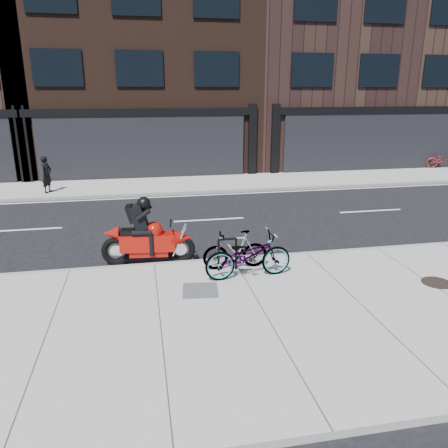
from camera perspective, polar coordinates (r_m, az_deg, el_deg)
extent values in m
plane|color=black|center=(13.05, -0.59, -1.91)|extent=(120.00, 120.00, 0.00)
cube|color=gray|center=(8.56, 5.55, -12.23)|extent=(60.00, 6.00, 0.13)
cube|color=gray|center=(20.45, -4.50, 5.23)|extent=(60.00, 3.50, 0.13)
cube|color=black|center=(26.81, -11.32, 23.21)|extent=(12.00, 10.00, 14.50)
cube|color=black|center=(29.37, 14.63, 20.48)|extent=(12.00, 10.00, 12.50)
cylinder|color=black|center=(10.31, -0.72, -4.12)|extent=(0.05, 0.05, 0.78)
cylinder|color=black|center=(10.41, 1.58, -3.92)|extent=(0.05, 0.05, 0.78)
cylinder|color=black|center=(10.22, 0.44, -1.99)|extent=(0.43, 0.07, 0.05)
imported|color=gray|center=(9.94, 3.19, -4.10)|extent=(2.07, 0.85, 1.06)
imported|color=gray|center=(10.43, 1.48, -3.38)|extent=(1.57, 0.45, 0.94)
torus|color=black|center=(11.19, -5.69, -3.30)|extent=(0.76, 0.23, 0.75)
torus|color=black|center=(11.33, -13.89, -3.48)|extent=(0.76, 0.23, 0.75)
cube|color=#920D06|center=(11.16, -9.93, -2.31)|extent=(1.40, 0.57, 0.43)
cone|color=#920D06|center=(11.09, -5.50, -1.87)|extent=(0.56, 0.55, 0.50)
sphere|color=#920D06|center=(11.05, -9.13, -0.84)|extent=(0.45, 0.45, 0.45)
cube|color=black|center=(11.11, -11.76, -1.02)|extent=(0.65, 0.38, 0.14)
cylinder|color=silver|center=(11.51, -12.90, -3.21)|extent=(0.63, 0.16, 0.10)
cube|color=black|center=(10.98, -11.05, 0.92)|extent=(0.48, 0.45, 0.67)
cube|color=black|center=(10.97, -12.02, 1.35)|extent=(0.30, 0.37, 0.46)
sphere|color=black|center=(10.88, -10.44, 2.67)|extent=(0.33, 0.33, 0.33)
imported|color=black|center=(19.68, -22.16, 6.02)|extent=(0.55, 0.66, 1.53)
imported|color=maroon|center=(26.95, 26.73, 7.48)|extent=(1.85, 1.20, 0.92)
cylinder|color=black|center=(10.91, 26.04, -6.90)|extent=(0.73, 0.73, 0.02)
cube|color=#48484A|center=(9.48, -3.12, -8.63)|extent=(0.83, 0.83, 0.02)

